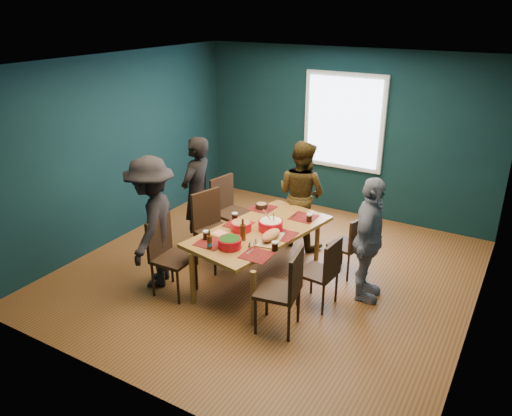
{
  "coord_description": "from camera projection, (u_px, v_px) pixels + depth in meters",
  "views": [
    {
      "loc": [
        2.78,
        -5.1,
        3.34
      ],
      "look_at": [
        -0.05,
        -0.25,
        1.01
      ],
      "focal_mm": 35.0,
      "sensor_mm": 36.0,
      "label": 1
    }
  ],
  "objects": [
    {
      "name": "beer_bottle_b",
      "position": [
        243.0,
        232.0,
        5.89
      ],
      "size": [
        0.07,
        0.07,
        0.27
      ],
      "color": "#45250C",
      "rests_on": "dining_table"
    },
    {
      "name": "cutting_board",
      "position": [
        271.0,
        236.0,
        5.9
      ],
      "size": [
        0.31,
        0.56,
        0.12
      ],
      "rotation": [
        0.0,
        0.0,
        0.18
      ],
      "color": "tan",
      "rests_on": "dining_table"
    },
    {
      "name": "chair_left_far",
      "position": [
        227.0,
        205.0,
        7.27
      ],
      "size": [
        0.53,
        0.53,
        1.0
      ],
      "rotation": [
        0.0,
        0.0,
        -0.19
      ],
      "color": "black",
      "rests_on": "floor"
    },
    {
      "name": "chair_left_near",
      "position": [
        167.0,
        250.0,
        6.01
      ],
      "size": [
        0.45,
        0.45,
        0.97
      ],
      "rotation": [
        0.0,
        0.0,
        0.03
      ],
      "color": "black",
      "rests_on": "floor"
    },
    {
      "name": "beer_bottle_a",
      "position": [
        210.0,
        242.0,
        5.69
      ],
      "size": [
        0.06,
        0.06,
        0.23
      ],
      "color": "#45250C",
      "rests_on": "dining_table"
    },
    {
      "name": "chair_right_near",
      "position": [
        286.0,
        285.0,
        5.28
      ],
      "size": [
        0.5,
        0.5,
        0.96
      ],
      "rotation": [
        0.0,
        0.0,
        0.17
      ],
      "color": "black",
      "rests_on": "floor"
    },
    {
      "name": "napkin_a",
      "position": [
        287.0,
        232.0,
        6.14
      ],
      "size": [
        0.14,
        0.14,
        0.0
      ],
      "primitive_type": "cube",
      "rotation": [
        0.0,
        0.0,
        0.08
      ],
      "color": "#FB906A",
      "rests_on": "dining_table"
    },
    {
      "name": "napkin_c",
      "position": [
        257.0,
        258.0,
        5.52
      ],
      "size": [
        0.17,
        0.17,
        0.0
      ],
      "primitive_type": "cube",
      "rotation": [
        0.0,
        0.0,
        0.3
      ],
      "color": "#FB906A",
      "rests_on": "dining_table"
    },
    {
      "name": "person_near_left",
      "position": [
        152.0,
        223.0,
        6.1
      ],
      "size": [
        1.01,
        1.24,
        1.67
      ],
      "primitive_type": "imported",
      "rotation": [
        0.0,
        0.0,
        5.14
      ],
      "color": "black",
      "rests_on": "floor"
    },
    {
      "name": "chair_right_far",
      "position": [
        352.0,
        242.0,
        6.41
      ],
      "size": [
        0.46,
        0.46,
        0.83
      ],
      "rotation": [
        0.0,
        0.0,
        -0.25
      ],
      "color": "black",
      "rests_on": "floor"
    },
    {
      "name": "dining_table",
      "position": [
        260.0,
        234.0,
        6.23
      ],
      "size": [
        1.28,
        2.02,
        0.72
      ],
      "rotation": [
        0.0,
        0.0,
        -0.19
      ],
      "color": "olive",
      "rests_on": "floor"
    },
    {
      "name": "napkin_b",
      "position": [
        220.0,
        233.0,
        6.11
      ],
      "size": [
        0.18,
        0.18,
        0.0
      ],
      "primitive_type": "cube",
      "rotation": [
        0.0,
        0.0,
        -0.17
      ],
      "color": "#FB906A",
      "rests_on": "dining_table"
    },
    {
      "name": "cola_glass_a",
      "position": [
        206.0,
        235.0,
        5.93
      ],
      "size": [
        0.08,
        0.08,
        0.11
      ],
      "color": "black",
      "rests_on": "dining_table"
    },
    {
      "name": "chair_left_mid",
      "position": [
        212.0,
        223.0,
        6.68
      ],
      "size": [
        0.57,
        0.57,
        1.02
      ],
      "rotation": [
        0.0,
        0.0,
        -0.29
      ],
      "color": "black",
      "rests_on": "floor"
    },
    {
      "name": "small_bowl",
      "position": [
        261.0,
        206.0,
        6.83
      ],
      "size": [
        0.17,
        0.17,
        0.07
      ],
      "color": "black",
      "rests_on": "dining_table"
    },
    {
      "name": "bowl_dumpling",
      "position": [
        271.0,
        225.0,
        6.17
      ],
      "size": [
        0.31,
        0.31,
        0.29
      ],
      "color": "red",
      "rests_on": "dining_table"
    },
    {
      "name": "cola_glass_d",
      "position": [
        235.0,
        216.0,
        6.43
      ],
      "size": [
        0.08,
        0.08,
        0.11
      ],
      "color": "black",
      "rests_on": "dining_table"
    },
    {
      "name": "bowl_herbs",
      "position": [
        230.0,
        243.0,
        5.72
      ],
      "size": [
        0.27,
        0.27,
        0.12
      ],
      "color": "red",
      "rests_on": "dining_table"
    },
    {
      "name": "person_far_left",
      "position": [
        197.0,
        194.0,
        7.04
      ],
      "size": [
        0.43,
        0.62,
        1.65
      ],
      "primitive_type": "imported",
      "rotation": [
        0.0,
        0.0,
        4.77
      ],
      "color": "black",
      "rests_on": "floor"
    },
    {
      "name": "cola_glass_b",
      "position": [
        275.0,
        246.0,
        5.66
      ],
      "size": [
        0.08,
        0.08,
        0.11
      ],
      "color": "black",
      "rests_on": "dining_table"
    },
    {
      "name": "bowl_salad",
      "position": [
        241.0,
        226.0,
        6.17
      ],
      "size": [
        0.26,
        0.26,
        0.11
      ],
      "color": "red",
      "rests_on": "dining_table"
    },
    {
      "name": "room",
      "position": [
        280.0,
        169.0,
        6.33
      ],
      "size": [
        5.01,
        5.01,
        2.71
      ],
      "color": "#93582A",
      "rests_on": "ground"
    },
    {
      "name": "person_right",
      "position": [
        369.0,
        240.0,
        5.81
      ],
      "size": [
        0.48,
        0.94,
        1.53
      ],
      "primitive_type": "imported",
      "rotation": [
        0.0,
        0.0,
        1.69
      ],
      "color": "silver",
      "rests_on": "floor"
    },
    {
      "name": "person_back",
      "position": [
        301.0,
        194.0,
        7.15
      ],
      "size": [
        0.86,
        0.73,
        1.57
      ],
      "primitive_type": "imported",
      "rotation": [
        0.0,
        0.0,
        2.95
      ],
      "color": "black",
      "rests_on": "floor"
    },
    {
      "name": "chair_right_mid",
      "position": [
        325.0,
        269.0,
        5.72
      ],
      "size": [
        0.42,
        0.42,
        0.86
      ],
      "rotation": [
        0.0,
        0.0,
        -0.08
      ],
      "color": "black",
      "rests_on": "floor"
    },
    {
      "name": "cola_glass_c",
      "position": [
        309.0,
        218.0,
        6.4
      ],
      "size": [
        0.08,
        0.08,
        0.1
      ],
      "color": "black",
      "rests_on": "dining_table"
    }
  ]
}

